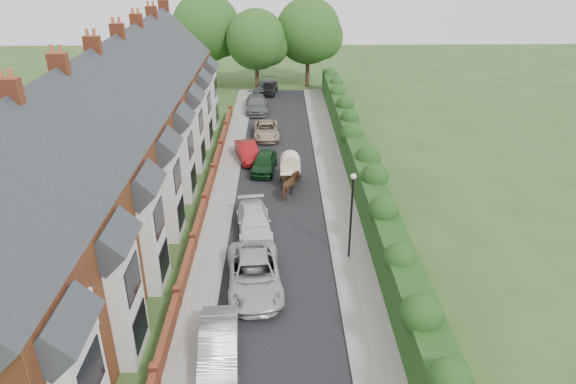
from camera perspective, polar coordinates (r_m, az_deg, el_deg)
name	(u,v)px	position (r m, az deg, el deg)	size (l,w,h in m)	color
ground	(289,304)	(25.54, 0.10, -12.37)	(140.00, 140.00, 0.00)	#2D4C1E
road	(279,201)	(34.83, -1.05, -1.06)	(6.00, 58.00, 0.02)	black
pavement_hedge_side	(339,200)	(35.03, 5.67, -0.93)	(2.20, 58.00, 0.12)	gray
pavement_house_side	(222,201)	(35.03, -7.36, -1.02)	(1.70, 58.00, 0.12)	gray
kerb_hedge_side	(323,200)	(34.93, 3.96, -0.93)	(0.18, 58.00, 0.13)	gray
kerb_house_side	(234,201)	(34.95, -6.06, -1.01)	(0.18, 58.00, 0.13)	gray
hedge	(367,180)	(34.62, 8.74, 1.38)	(2.10, 58.00, 2.85)	#123B14
terrace_row	(111,146)	(33.76, -19.07, 4.84)	(9.05, 40.50, 11.50)	brown
garden_wall_row	(205,203)	(34.10, -9.24, -1.19)	(0.35, 40.35, 1.10)	brown
lamppost	(352,206)	(27.36, 7.09, -1.53)	(0.32, 0.32, 5.16)	black
tree_far_left	(259,41)	(60.98, -3.21, 16.40)	(7.14, 6.80, 9.29)	#332316
tree_far_right	(311,33)	(62.93, 2.61, 17.27)	(7.98, 7.60, 10.31)	#332316
tree_far_back	(210,29)	(64.29, -8.69, 17.48)	(8.40, 8.00, 10.82)	#332316
car_silver_a	(219,345)	(22.48, -7.72, -16.52)	(1.58, 4.54, 1.50)	#A2A1A6
car_silver_b	(254,274)	(26.21, -3.75, -9.11)	(2.66, 5.78, 1.61)	#B0B4B8
car_white	(254,222)	(31.02, -3.81, -3.30)	(1.97, 4.84, 1.40)	silver
car_green	(264,162)	(39.27, -2.67, 3.32)	(1.71, 4.24, 1.45)	black
car_red	(247,152)	(41.49, -4.52, 4.51)	(1.48, 4.25, 1.40)	maroon
car_beige	(266,130)	(46.39, -2.43, 6.89)	(2.23, 4.84, 1.34)	tan
car_grey	(256,104)	(53.94, -3.54, 9.75)	(2.20, 5.42, 1.57)	slate
car_black	(269,88)	(60.55, -2.12, 11.53)	(1.71, 4.24, 1.44)	black
horse	(291,186)	(35.00, 0.33, 0.65)	(0.94, 2.05, 1.73)	brown
horse_cart	(290,167)	(36.81, 0.26, 2.84)	(1.51, 3.33, 2.40)	black
car_extra_far	(266,86)	(61.23, -2.47, 11.66)	(1.95, 4.79, 1.39)	#575A5F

